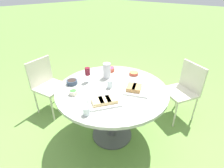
{
  "coord_description": "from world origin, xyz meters",
  "views": [
    {
      "loc": [
        1.34,
        1.25,
        1.88
      ],
      "look_at": [
        0.0,
        0.0,
        0.84
      ],
      "focal_mm": 28.0,
      "sensor_mm": 36.0,
      "label": 1
    }
  ],
  "objects": [
    {
      "name": "cup_water_far",
      "position": [
        0.01,
        -0.03,
        0.83
      ],
      "size": [
        0.06,
        0.06,
        0.1
      ],
      "color": "silver",
      "rests_on": "dining_table"
    },
    {
      "name": "chair_near_left",
      "position": [
        0.27,
        -1.18,
        0.52
      ],
      "size": [
        0.52,
        0.51,
        0.89
      ],
      "color": "beige",
      "rests_on": "ground_plane"
    },
    {
      "name": "bowl_salad",
      "position": [
        0.4,
        -0.23,
        0.8
      ],
      "size": [
        0.09,
        0.09,
        0.05
      ],
      "color": "beige",
      "rests_on": "dining_table"
    },
    {
      "name": "chair_far_back",
      "position": [
        -1.08,
        0.49,
        0.52
      ],
      "size": [
        0.56,
        0.57,
        0.89
      ],
      "color": "beige",
      "rests_on": "ground_plane"
    },
    {
      "name": "dining_table",
      "position": [
        0.0,
        0.0,
        0.66
      ],
      "size": [
        1.36,
        1.36,
        0.78
      ],
      "color": "#4C4C51",
      "rests_on": "ground_plane"
    },
    {
      "name": "wine_glass",
      "position": [
        0.09,
        -0.34,
        0.92
      ],
      "size": [
        0.07,
        0.07,
        0.2
      ],
      "color": "silver",
      "rests_on": "dining_table"
    },
    {
      "name": "water_pitcher",
      "position": [
        -0.16,
        -0.25,
        0.88
      ],
      "size": [
        0.11,
        0.1,
        0.21
      ],
      "color": "silver",
      "rests_on": "dining_table"
    },
    {
      "name": "ground_plane",
      "position": [
        0.0,
        0.0,
        0.0
      ],
      "size": [
        40.0,
        40.0,
        0.0
      ],
      "primitive_type": "plane",
      "color": "#668E42"
    },
    {
      "name": "bowl_olives",
      "position": [
        0.27,
        -0.44,
        0.81
      ],
      "size": [
        0.13,
        0.13,
        0.06
      ],
      "color": "#334256",
      "rests_on": "dining_table"
    },
    {
      "name": "bowl_dip_red",
      "position": [
        -0.33,
        -0.37,
        0.81
      ],
      "size": [
        0.15,
        0.15,
        0.05
      ],
      "color": "#B74733",
      "rests_on": "dining_table"
    },
    {
      "name": "platter_charcuterie",
      "position": [
        0.28,
        0.16,
        0.8
      ],
      "size": [
        0.39,
        0.34,
        0.06
      ],
      "color": "white",
      "rests_on": "dining_table"
    },
    {
      "name": "bowl_fries",
      "position": [
        -0.48,
        -0.03,
        0.8
      ],
      "size": [
        0.12,
        0.12,
        0.04
      ],
      "color": "#B74733",
      "rests_on": "dining_table"
    },
    {
      "name": "cup_water_near",
      "position": [
        0.53,
        0.16,
        0.82
      ],
      "size": [
        0.07,
        0.07,
        0.08
      ],
      "color": "silver",
      "rests_on": "dining_table"
    },
    {
      "name": "platter_bread_main",
      "position": [
        -0.14,
        0.24,
        0.8
      ],
      "size": [
        0.35,
        0.37,
        0.07
      ],
      "color": "white",
      "rests_on": "dining_table"
    }
  ]
}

